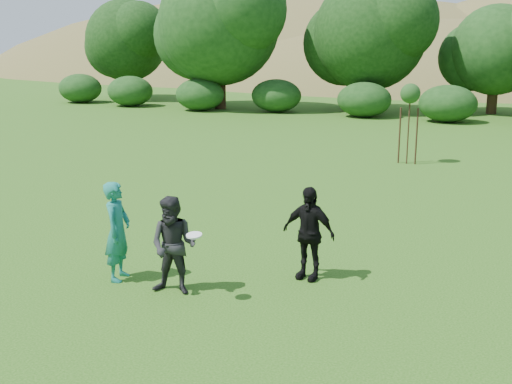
% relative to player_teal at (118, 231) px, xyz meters
% --- Properties ---
extents(ground, '(120.00, 120.00, 0.00)m').
position_rel_player_teal_xyz_m(ground, '(1.38, 0.21, -0.93)').
color(ground, '#19470C').
rests_on(ground, ground).
extents(player_teal, '(0.59, 0.76, 1.86)m').
position_rel_player_teal_xyz_m(player_teal, '(0.00, 0.00, 0.00)').
color(player_teal, '#197368').
rests_on(player_teal, ground).
extents(player_grey, '(0.94, 0.78, 1.75)m').
position_rel_player_teal_xyz_m(player_grey, '(1.29, -0.17, -0.06)').
color(player_grey, '#242426').
rests_on(player_grey, ground).
extents(player_black, '(1.08, 0.56, 1.77)m').
position_rel_player_teal_xyz_m(player_black, '(3.21, 1.45, -0.05)').
color(player_black, black).
rests_on(player_black, ground).
extents(frisbee, '(0.27, 0.27, 0.06)m').
position_rel_player_teal_xyz_m(frisbee, '(1.84, -0.40, 0.27)').
color(frisbee, white).
rests_on(frisbee, ground).
extents(sapling, '(0.70, 0.70, 2.85)m').
position_rel_player_teal_xyz_m(sapling, '(2.76, 13.56, 1.49)').
color(sapling, '#372215').
rests_on(sapling, ground).
extents(hillside, '(150.00, 72.00, 52.00)m').
position_rel_player_teal_xyz_m(hillside, '(0.82, 68.66, -12.90)').
color(hillside, olive).
rests_on(hillside, ground).
extents(tree_row, '(53.92, 10.38, 9.62)m').
position_rel_player_teal_xyz_m(tree_row, '(4.61, 28.89, 3.94)').
color(tree_row, '#3A2616').
rests_on(tree_row, ground).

